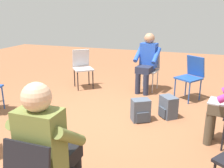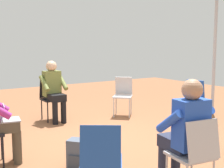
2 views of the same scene
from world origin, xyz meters
name	(u,v)px [view 1 (image 1 of 2)]	position (x,y,z in m)	size (l,w,h in m)	color
ground_plane	(107,121)	(0.00, 0.00, 0.00)	(14.00, 14.00, 0.00)	brown
chair_southwest	(82,66)	(-1.54, -1.16, 0.50)	(0.58, 0.58, 0.85)	#B7B7BC
chair_west	(149,67)	(-1.89, 0.29, 0.50)	(0.49, 0.45, 0.85)	#B7B7BC
chair_northwest	(191,75)	(-1.52, 1.18, 0.50)	(0.58, 0.57, 0.85)	#1E4799
person_in_olive	(48,145)	(1.92, 0.21, 0.69)	(0.52, 0.49, 1.24)	black
person_in_blue	(147,60)	(-1.73, 0.26, 0.69)	(0.55, 0.54, 1.24)	#23283D
backpack_near_laptop_user	(141,111)	(-0.21, 0.49, 0.16)	(0.32, 0.34, 0.36)	#475160
backpack_by_empty_chair	(168,108)	(-0.49, 0.89, 0.16)	(0.34, 0.33, 0.36)	#475160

